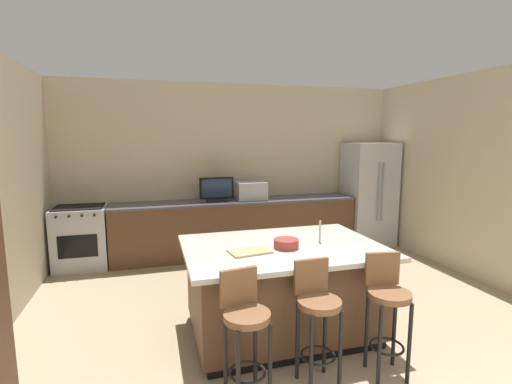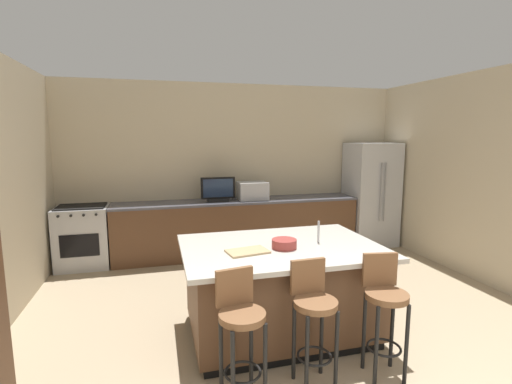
# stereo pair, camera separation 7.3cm
# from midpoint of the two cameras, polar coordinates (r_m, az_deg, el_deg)

# --- Properties ---
(wall_back) EXTENTS (6.20, 0.12, 2.81)m
(wall_back) POSITION_cam_midpoint_polar(r_m,az_deg,el_deg) (6.43, -3.70, 3.69)
(wall_back) COLOR beige
(wall_back) RESTS_ON ground_plane
(wall_right) EXTENTS (0.12, 5.58, 2.81)m
(wall_right) POSITION_cam_midpoint_polar(r_m,az_deg,el_deg) (5.64, 33.17, 1.63)
(wall_right) COLOR beige
(wall_right) RESTS_ON ground_plane
(counter_back) EXTENTS (4.00, 0.62, 0.91)m
(counter_back) POSITION_cam_midpoint_polar(r_m,az_deg,el_deg) (6.21, -3.19, -5.38)
(counter_back) COLOR brown
(counter_back) RESTS_ON ground_plane
(kitchen_island) EXTENTS (1.90, 1.33, 0.90)m
(kitchen_island) POSITION_cam_midpoint_polar(r_m,az_deg,el_deg) (3.81, 3.48, -14.53)
(kitchen_island) COLOR black
(kitchen_island) RESTS_ON ground_plane
(refrigerator) EXTENTS (0.82, 0.73, 1.83)m
(refrigerator) POSITION_cam_midpoint_polar(r_m,az_deg,el_deg) (7.01, 16.52, -0.29)
(refrigerator) COLOR #B7BABF
(refrigerator) RESTS_ON ground_plane
(range_oven) EXTENTS (0.75, 0.63, 0.93)m
(range_oven) POSITION_cam_midpoint_polar(r_m,az_deg,el_deg) (6.16, -25.51, -6.28)
(range_oven) COLOR #B7BABF
(range_oven) RESTS_ON ground_plane
(microwave) EXTENTS (0.48, 0.36, 0.29)m
(microwave) POSITION_cam_midpoint_polar(r_m,az_deg,el_deg) (6.15, -1.11, 0.19)
(microwave) COLOR #B7BABF
(microwave) RESTS_ON counter_back
(tv_monitor) EXTENTS (0.54, 0.16, 0.39)m
(tv_monitor) POSITION_cam_midpoint_polar(r_m,az_deg,el_deg) (5.97, -6.40, 0.24)
(tv_monitor) COLOR black
(tv_monitor) RESTS_ON counter_back
(sink_faucet_back) EXTENTS (0.02, 0.02, 0.24)m
(sink_faucet_back) POSITION_cam_midpoint_polar(r_m,az_deg,el_deg) (6.17, -4.43, -0.04)
(sink_faucet_back) COLOR #B2B2B7
(sink_faucet_back) RESTS_ON counter_back
(sink_faucet_island) EXTENTS (0.02, 0.02, 0.22)m
(sink_faucet_island) POSITION_cam_midpoint_polar(r_m,az_deg,el_deg) (3.77, 9.21, -5.99)
(sink_faucet_island) COLOR #B2B2B7
(sink_faucet_island) RESTS_ON kitchen_island
(bar_stool_left) EXTENTS (0.34, 0.36, 0.99)m
(bar_stool_left) POSITION_cam_midpoint_polar(r_m,az_deg,el_deg) (2.86, -2.45, -19.77)
(bar_stool_left) COLOR brown
(bar_stool_left) RESTS_ON ground_plane
(bar_stool_center) EXTENTS (0.34, 0.34, 0.99)m
(bar_stool_center) POSITION_cam_midpoint_polar(r_m,az_deg,el_deg) (3.08, 8.63, -17.71)
(bar_stool_center) COLOR brown
(bar_stool_center) RESTS_ON ground_plane
(bar_stool_right) EXTENTS (0.34, 0.36, 1.00)m
(bar_stool_right) POSITION_cam_midpoint_polar(r_m,az_deg,el_deg) (3.32, 18.81, -15.91)
(bar_stool_right) COLOR brown
(bar_stool_right) RESTS_ON ground_plane
(fruit_bowl) EXTENTS (0.24, 0.24, 0.09)m
(fruit_bowl) POSITION_cam_midpoint_polar(r_m,az_deg,el_deg) (3.56, 4.05, -7.88)
(fruit_bowl) COLOR #993833
(fruit_bowl) RESTS_ON kitchen_island
(cutting_board) EXTENTS (0.40, 0.29, 0.02)m
(cutting_board) POSITION_cam_midpoint_polar(r_m,az_deg,el_deg) (3.43, -1.58, -9.09)
(cutting_board) COLOR tan
(cutting_board) RESTS_ON kitchen_island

